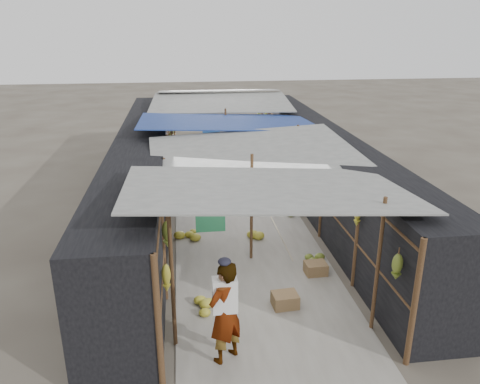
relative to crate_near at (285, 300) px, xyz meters
name	(u,v)px	position (x,y,z in m)	size (l,w,h in m)	color
ground	(276,336)	(-0.36, -0.88, -0.15)	(80.00, 80.00, 0.00)	#6B6356
aisle_slab	(234,205)	(-0.36, 5.62, -0.14)	(3.60, 16.00, 0.02)	#9E998E
stall_left	(143,174)	(-3.06, 5.62, 1.00)	(1.40, 15.00, 2.30)	black
stall_right	(321,167)	(2.34, 5.62, 1.00)	(1.40, 15.00, 2.30)	black
crate_near	(285,300)	(0.00, 0.00, 0.00)	(0.50, 0.40, 0.30)	#906B49
crate_mid	(316,269)	(0.97, 1.18, -0.01)	(0.48, 0.38, 0.29)	#906B49
crate_back	(194,185)	(-1.54, 7.41, -0.02)	(0.40, 0.33, 0.26)	#906B49
black_basin	(281,190)	(1.34, 6.63, -0.06)	(0.61, 0.61, 0.18)	black
vendor_elderly	(225,312)	(-1.32, -1.38, 0.77)	(0.67, 0.44, 1.83)	white
shopper_blue	(195,165)	(-1.48, 7.87, 0.55)	(0.68, 0.53, 1.39)	#1D5193
vendor_seated	(279,185)	(1.21, 6.32, 0.24)	(0.50, 0.29, 0.78)	#504A45
market_canopy	(233,127)	(-0.33, 5.95, 2.26)	(5.62, 15.20, 2.77)	brown
hanging_bananas	(230,152)	(-0.45, 5.88, 1.52)	(3.95, 14.09, 0.80)	#A89F2B
floor_bananas	(229,198)	(-0.49, 5.91, 0.00)	(3.71, 10.37, 0.35)	#A89F2B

